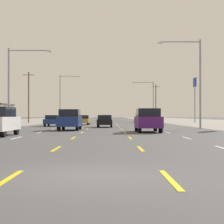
# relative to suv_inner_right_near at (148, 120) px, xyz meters

# --- Properties ---
(ground_plane) EXTENTS (572.00, 572.00, 0.00)m
(ground_plane) POSITION_rel_suv_inner_right_near_xyz_m (-3.73, 43.05, -1.03)
(ground_plane) COLOR #4C4C4F
(lane_markings) EXTENTS (10.64, 227.60, 0.01)m
(lane_markings) POSITION_rel_suv_inner_right_near_xyz_m (-3.73, 81.55, -1.02)
(lane_markings) COLOR white
(lane_markings) RESTS_ON ground
(signal_span_wire) EXTENTS (25.39, 0.52, 9.45)m
(signal_span_wire) POSITION_rel_suv_inner_right_near_xyz_m (-3.72, -15.04, 4.40)
(signal_span_wire) COLOR brown
(signal_span_wire) RESTS_ON ground
(suv_inner_right_near) EXTENTS (1.98, 4.90, 1.98)m
(suv_inner_right_near) POSITION_rel_suv_inner_right_near_xyz_m (0.00, 0.00, 0.00)
(suv_inner_right_near) COLOR #4C196B
(suv_inner_right_near) RESTS_ON ground
(suv_inner_left_mid) EXTENTS (1.98, 4.90, 1.98)m
(suv_inner_left_mid) POSITION_rel_suv_inner_right_near_xyz_m (-7.01, 4.24, 0.00)
(suv_inner_left_mid) COLOR navy
(suv_inner_left_mid) RESTS_ON ground
(sedan_center_turn_midfar) EXTENTS (1.80, 4.50, 1.46)m
(sedan_center_turn_midfar) POSITION_rel_suv_inner_right_near_xyz_m (-3.78, 13.29, -0.27)
(sedan_center_turn_midfar) COLOR black
(sedan_center_turn_midfar) RESTS_ON ground
(sedan_far_left_far) EXTENTS (1.80, 4.50, 1.46)m
(sedan_far_left_far) POSITION_rel_suv_inner_right_near_xyz_m (-10.66, 17.58, -0.27)
(sedan_far_left_far) COLOR navy
(sedan_far_left_far) RESTS_ON ground
(sedan_inner_left_farther) EXTENTS (1.80, 4.50, 1.46)m
(sedan_inner_left_farther) POSITION_rel_suv_inner_right_near_xyz_m (-7.17, 25.01, -0.27)
(sedan_inner_left_farther) COLOR #B28C33
(sedan_inner_left_farther) RESTS_ON ground
(hatchback_center_turn_farthest) EXTENTS (1.72, 3.90, 1.54)m
(hatchback_center_turn_farthest) POSITION_rel_suv_inner_right_near_xyz_m (-3.79, 43.16, -0.24)
(hatchback_center_turn_farthest) COLOR white
(hatchback_center_turn_farthest) RESTS_ON ground
(suv_far_right_distant_a) EXTENTS (1.98, 4.90, 1.98)m
(suv_far_right_distant_a) POSITION_rel_suv_inner_right_near_xyz_m (3.36, 47.11, 0.00)
(suv_far_right_distant_a) COLOR #B28C33
(suv_far_right_distant_a) RESTS_ON ground
(sedan_center_turn_distant_b) EXTENTS (1.80, 4.50, 1.46)m
(sedan_center_turn_distant_b) POSITION_rel_suv_inner_right_near_xyz_m (-3.84, 57.37, -0.27)
(sedan_center_turn_distant_b) COLOR black
(sedan_center_turn_distant_b) RESTS_ON ground
(pole_sign_right_row_2) EXTENTS (0.24, 1.97, 8.83)m
(pole_sign_right_row_2) POSITION_rel_suv_inner_right_near_xyz_m (13.65, 41.86, 5.63)
(pole_sign_right_row_2) COLOR gray
(pole_sign_right_row_2) RESTS_ON ground
(streetlight_left_row_0) EXTENTS (4.67, 0.26, 8.54)m
(streetlight_left_row_0) POSITION_rel_suv_inner_right_near_xyz_m (-13.32, 8.03, 4.05)
(streetlight_left_row_0) COLOR gray
(streetlight_left_row_0) RESTS_ON ground
(streetlight_right_row_0) EXTENTS (4.59, 0.26, 9.48)m
(streetlight_right_row_0) POSITION_rel_suv_inner_right_near_xyz_m (5.92, 8.03, 4.53)
(streetlight_right_row_0) COLOR gray
(streetlight_right_row_0) RESTS_ON ground
(streetlight_left_row_1) EXTENTS (4.47, 0.26, 10.22)m
(streetlight_left_row_1) POSITION_rel_suv_inner_right_near_xyz_m (-13.43, 49.70, 4.90)
(streetlight_left_row_1) COLOR gray
(streetlight_left_row_1) RESTS_ON ground
(streetlight_right_row_1) EXTENTS (4.80, 0.26, 8.88)m
(streetlight_right_row_1) POSITION_rel_suv_inner_right_near_xyz_m (5.85, 49.70, 4.24)
(streetlight_right_row_1) COLOR gray
(streetlight_right_row_1) RESTS_ON ground
(utility_pole_left_row_1) EXTENTS (2.20, 0.26, 10.05)m
(utility_pole_left_row_1) POSITION_rel_suv_inner_right_near_xyz_m (-19.14, 42.45, 4.20)
(utility_pole_left_row_1) COLOR brown
(utility_pole_left_row_1) RESTS_ON ground
(utility_pole_right_row_2) EXTENTS (2.20, 0.26, 9.71)m
(utility_pole_right_row_2) POSITION_rel_suv_inner_right_near_xyz_m (9.27, 67.97, 4.02)
(utility_pole_right_row_2) COLOR brown
(utility_pole_right_row_2) RESTS_ON ground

